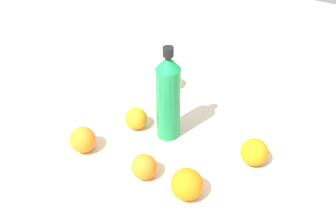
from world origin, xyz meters
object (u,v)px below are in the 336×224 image
at_px(orange_3, 254,152).
at_px(orange_2, 187,184).
at_px(orange_5, 83,140).
at_px(orange_4, 170,78).
at_px(water_bottle, 168,97).
at_px(orange_0, 136,118).
at_px(orange_1, 144,167).

bearing_deg(orange_3, orange_2, 151.86).
xyz_separation_m(orange_2, orange_5, (0.00, 0.32, -0.00)).
relative_size(orange_2, orange_4, 1.09).
relative_size(orange_4, orange_5, 1.00).
distance_m(water_bottle, orange_5, 0.26).
height_order(orange_0, orange_5, orange_5).
height_order(water_bottle, orange_4, water_bottle).
relative_size(water_bottle, orange_2, 3.59).
relative_size(orange_1, orange_2, 0.84).
height_order(water_bottle, orange_2, water_bottle).
bearing_deg(orange_3, orange_5, 114.06).
bearing_deg(orange_0, water_bottle, -78.12).
relative_size(orange_3, orange_4, 1.02).
xyz_separation_m(orange_3, orange_5, (-0.19, 0.42, -0.00)).
xyz_separation_m(orange_0, orange_4, (0.23, 0.02, 0.00)).
distance_m(orange_4, orange_5, 0.38).
relative_size(water_bottle, orange_0, 4.28).
bearing_deg(orange_3, orange_4, 62.22).
distance_m(orange_0, orange_5, 0.17).
height_order(orange_1, orange_4, orange_4).
relative_size(water_bottle, orange_3, 3.85).
bearing_deg(orange_3, orange_1, 129.81).
height_order(orange_1, orange_2, orange_2).
xyz_separation_m(orange_1, orange_4, (0.38, 0.14, 0.00)).
bearing_deg(orange_2, orange_4, 34.93).
bearing_deg(orange_4, water_bottle, -151.27).
bearing_deg(water_bottle, orange_1, -91.15).
distance_m(orange_2, orange_3, 0.21).
xyz_separation_m(orange_2, orange_3, (0.19, -0.10, -0.00)).
height_order(orange_2, orange_4, orange_2).
xyz_separation_m(water_bottle, orange_1, (-0.17, -0.03, -0.10)).
bearing_deg(orange_3, water_bottle, 93.58).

